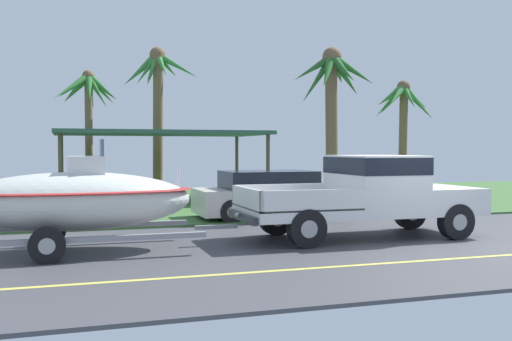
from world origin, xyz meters
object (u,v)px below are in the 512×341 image
Objects in this scene: pickup_truck_towing at (374,192)px; palm_tree_near_right at (158,86)px; palm_tree_mid at (88,98)px; parked_sedan_near at (274,195)px; palm_tree_near_left at (333,89)px; palm_tree_far_left at (402,109)px; carport_awning at (161,134)px; boat_on_trailer at (73,201)px.

palm_tree_near_right reaches higher than pickup_truck_towing.
palm_tree_near_right is 3.03m from palm_tree_mid.
parked_sedan_near is 0.88× the size of palm_tree_mid.
palm_tree_near_left is at bearing 72.69° from pickup_truck_towing.
palm_tree_far_left is at bearing 41.49° from parked_sedan_near.
parked_sedan_near is 0.60× the size of carport_awning.
palm_tree_near_right is at bearing 75.00° from boat_on_trailer.
carport_awning reaches higher than pickup_truck_towing.
carport_awning is 1.19× the size of palm_tree_near_right.
pickup_truck_towing is 0.89× the size of palm_tree_near_right.
pickup_truck_towing is 6.58m from boat_on_trailer.
palm_tree_near_left is 1.05× the size of palm_tree_mid.
palm_tree_far_left reaches higher than parked_sedan_near.
carport_awning is at bearing 110.56° from parked_sedan_near.
palm_tree_mid is at bearing 117.22° from parked_sedan_near.
carport_awning is 4.37m from palm_tree_mid.
parked_sedan_near is 12.83m from palm_tree_far_left.
pickup_truck_towing is at bearing -78.13° from palm_tree_near_right.
parked_sedan_near is 0.88× the size of palm_tree_far_left.
parked_sedan_near is 10.70m from palm_tree_near_right.
pickup_truck_towing is at bearing -107.31° from palm_tree_near_left.
palm_tree_near_right reaches higher than carport_awning.
pickup_truck_towing reaches higher than parked_sedan_near.
pickup_truck_towing is at bearing -66.50° from palm_tree_mid.
palm_tree_near_left is 8.75m from palm_tree_near_right.
palm_tree_near_right is 11.32m from palm_tree_far_left.
boat_on_trailer is 11.25m from palm_tree_near_left.
pickup_truck_towing is 0.75× the size of carport_awning.
parked_sedan_near is 6.85m from carport_awning.
pickup_truck_towing is 1.09× the size of palm_tree_far_left.
palm_tree_near_right reaches higher than boat_on_trailer.
parked_sedan_near is at bearing -138.51° from palm_tree_far_left.
palm_tree_far_left is (9.30, 8.23, 3.21)m from parked_sedan_near.
palm_tree_near_left is 0.86× the size of palm_tree_near_right.
palm_tree_mid is (-7.88, 6.86, 0.04)m from palm_tree_near_left.
carport_awning is at bearing 145.79° from palm_tree_near_left.
boat_on_trailer is 10.82m from carport_awning.
palm_tree_near_left is at bearing -137.65° from palm_tree_far_left.
palm_tree_near_left reaches higher than pickup_truck_towing.
pickup_truck_towing is 1.03× the size of palm_tree_near_left.
palm_tree_mid reaches higher than pickup_truck_towing.
pickup_truck_towing is 10.84m from carport_awning.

